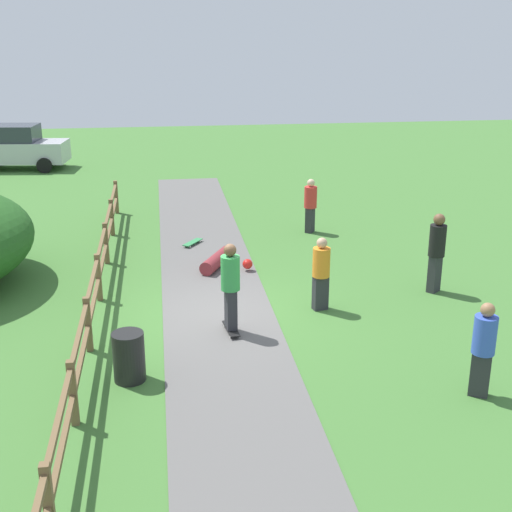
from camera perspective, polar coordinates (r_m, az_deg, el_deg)
The scene contains 12 objects.
ground_plane at distance 14.59m, azimuth -3.16°, elevation -5.08°, with size 60.00×60.00×0.00m, color #427533.
asphalt_path at distance 14.59m, azimuth -3.16°, elevation -5.04°, with size 2.40×28.00×0.02m, color #605E5B.
wooden_fence at distance 14.37m, azimuth -13.60°, elevation -3.10°, with size 0.12×18.12×1.10m.
trash_bin at distance 12.07m, azimuth -10.70°, elevation -8.37°, with size 0.56×0.56×0.90m, color black.
skater_riding at distance 13.39m, azimuth -2.17°, elevation -2.34°, with size 0.42×0.82×1.88m.
skater_fallen at distance 17.37m, azimuth -3.12°, elevation -0.41°, with size 1.37×1.45×0.36m.
skateboard_loose at distance 19.31m, azimuth -5.37°, elevation 1.16°, with size 0.61×0.77×0.08m.
bystander_red at distance 20.33m, azimuth 4.63°, elevation 4.46°, with size 0.53×0.53×1.64m.
bystander_orange at distance 14.65m, azimuth 5.52°, elevation -1.24°, with size 0.45×0.45×1.65m.
bystander_blue at distance 11.80m, azimuth 18.69°, elevation -7.19°, with size 0.52×0.52×1.68m.
bystander_black at distance 16.08m, azimuth 15.04°, elevation 0.59°, with size 0.53×0.53×1.89m.
parked_car_silver at distance 31.56m, azimuth -19.62°, elevation 8.66°, with size 4.37×2.39×1.92m.
Camera 1 is at (-1.11, -13.31, 5.88)m, focal length 47.30 mm.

